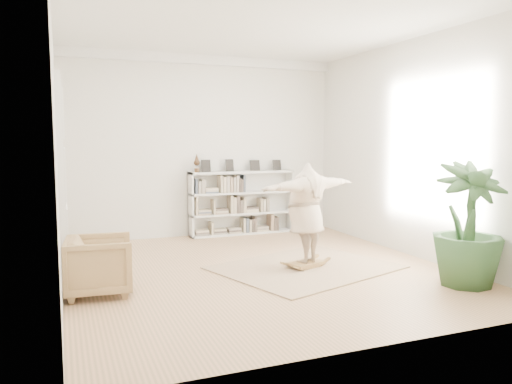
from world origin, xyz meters
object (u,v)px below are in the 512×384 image
bookshelf (242,203)px  person (306,210)px  armchair (100,265)px  rocker_board (306,263)px  houseplant (468,224)px

bookshelf → person: person is taller
bookshelf → armchair: 4.40m
rocker_board → bookshelf: bearing=71.0°
rocker_board → houseplant: bearing=-63.2°
bookshelf → person: 2.99m
houseplant → person: bearing=135.1°
bookshelf → rocker_board: size_ratio=3.55×
armchair → houseplant: 4.82m
person → armchair: bearing=-14.6°
armchair → rocker_board: 3.02m
rocker_board → houseplant: size_ratio=0.37×
bookshelf → person: bearing=-90.8°
armchair → person: person is taller
rocker_board → armchair: bearing=165.4°
houseplant → bookshelf: bearing=108.7°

